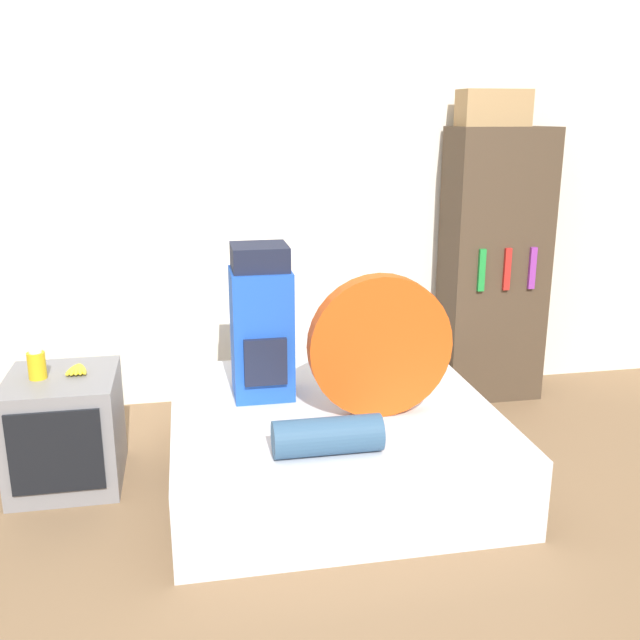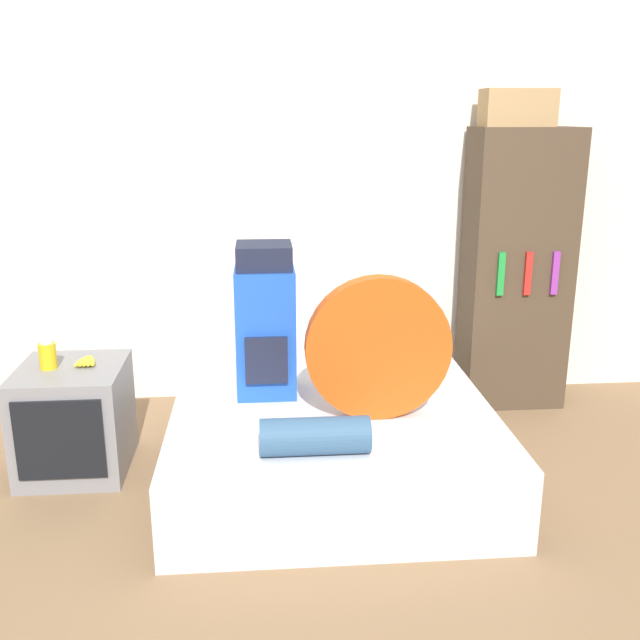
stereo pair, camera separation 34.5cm
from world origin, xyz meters
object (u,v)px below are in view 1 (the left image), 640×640
tent_bag (380,346)px  television (65,430)px  cardboard_box (493,108)px  canister (37,365)px  bookshelf (493,266)px  sleeping_roll (328,436)px  backpack (261,324)px

tent_bag → television: tent_bag is taller
cardboard_box → canister: bearing=-163.8°
tent_bag → bookshelf: bearing=45.8°
television → bookshelf: (2.57, 0.74, 0.58)m
television → bookshelf: bookshelf is taller
bookshelf → television: bearing=-163.9°
canister → tent_bag: bearing=-11.5°
sleeping_roll → bookshelf: (1.37, 1.44, 0.39)m
backpack → canister: size_ratio=5.32×
television → cardboard_box: size_ratio=1.37×
canister → bookshelf: (2.67, 0.74, 0.23)m
sleeping_roll → canister: canister is taller
tent_bag → cardboard_box: 1.83m
sleeping_roll → cardboard_box: bearing=48.2°
bookshelf → backpack: bearing=-155.7°
tent_bag → canister: size_ratio=4.69×
sleeping_roll → cardboard_box: 2.39m
tent_bag → television: bearing=167.8°
backpack → bookshelf: bearing=24.3°
tent_bag → sleeping_roll: bearing=-131.4°
canister → backpack: bearing=1.5°
sleeping_roll → television: television is taller
backpack → bookshelf: bookshelf is taller
backpack → tent_bag: bearing=-34.3°
backpack → canister: backpack is taller
canister → bookshelf: size_ratio=0.09×
sleeping_roll → canister: size_ratio=3.19×
television → bookshelf: size_ratio=0.33×
television → canister: (-0.10, -0.00, 0.35)m
television → sleeping_roll: bearing=-30.4°
sleeping_roll → bookshelf: size_ratio=0.27×
sleeping_roll → cardboard_box: size_ratio=1.13×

